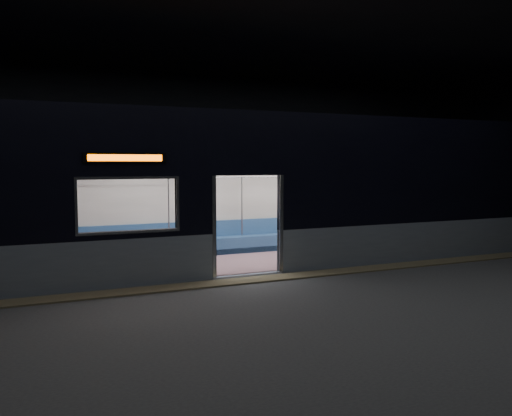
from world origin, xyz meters
TOP-DOWN VIEW (x-y plane):
  - station_floor at (0.00, 0.00)m, footprint 24.00×14.00m
  - station_envelope at (0.00, 0.00)m, footprint 24.00×14.00m
  - tactile_strip at (0.00, 0.55)m, footprint 22.80×0.50m
  - metro_car at (-0.00, 2.54)m, footprint 18.00×3.04m
  - passenger at (4.76, 3.55)m, footprint 0.36×0.62m
  - handbag at (4.72, 3.35)m, footprint 0.25×0.22m
  - transit_map at (4.03, 3.85)m, footprint 1.09×0.03m

SIDE VIEW (x-z plane):
  - station_floor at x=0.00m, z-range -0.01..0.00m
  - tactile_strip at x=0.00m, z-range 0.00..0.03m
  - handbag at x=4.72m, z-range 0.59..0.71m
  - passenger at x=4.76m, z-range 0.12..1.39m
  - transit_map at x=4.03m, z-range 1.15..1.86m
  - metro_car at x=0.00m, z-range 0.17..3.52m
  - station_envelope at x=0.00m, z-range 1.16..6.16m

